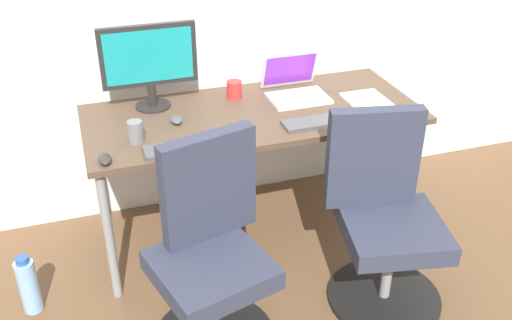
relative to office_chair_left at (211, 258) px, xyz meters
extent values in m
plane|color=brown|center=(0.41, 0.68, -0.42)|extent=(5.28, 5.28, 0.00)
cube|color=brown|center=(0.41, 0.68, 0.29)|extent=(1.69, 0.72, 0.03)
cylinder|color=gray|center=(-0.39, 0.38, -0.07)|extent=(0.04, 0.04, 0.70)
cylinder|color=gray|center=(1.20, 0.38, -0.07)|extent=(0.04, 0.04, 0.70)
cylinder|color=gray|center=(-0.39, 0.99, -0.07)|extent=(0.04, 0.04, 0.70)
cylinder|color=gray|center=(1.20, 0.99, -0.07)|extent=(0.04, 0.04, 0.70)
cylinder|color=gray|center=(-0.02, -0.06, -0.22)|extent=(0.05, 0.05, 0.34)
cube|color=#33384C|center=(-0.02, -0.06, -0.01)|extent=(0.54, 0.54, 0.09)
cube|color=#33384C|center=(0.03, 0.12, 0.28)|extent=(0.42, 0.18, 0.48)
cylinder|color=black|center=(0.83, -0.06, -0.41)|extent=(0.54, 0.54, 0.03)
cylinder|color=gray|center=(0.83, -0.06, -0.22)|extent=(0.05, 0.05, 0.34)
cube|color=#33384C|center=(0.83, -0.06, -0.01)|extent=(0.52, 0.52, 0.09)
cube|color=#33384C|center=(0.79, 0.12, 0.28)|extent=(0.43, 0.15, 0.48)
cylinder|color=#8CBFF2|center=(-0.78, 0.40, -0.28)|extent=(0.09, 0.09, 0.28)
cylinder|color=#2D59B2|center=(-0.78, 0.40, -0.13)|extent=(0.06, 0.06, 0.03)
cylinder|color=#262626|center=(-0.06, 0.90, 0.32)|extent=(0.18, 0.18, 0.01)
cylinder|color=#262626|center=(-0.06, 0.90, 0.38)|extent=(0.04, 0.04, 0.11)
cube|color=#262626|center=(-0.06, 0.90, 0.59)|extent=(0.48, 0.03, 0.31)
cube|color=teal|center=(-0.06, 0.89, 0.59)|extent=(0.43, 0.00, 0.26)
cube|color=silver|center=(0.68, 0.75, 0.32)|extent=(0.31, 0.22, 0.02)
cube|color=silver|center=(0.68, 0.89, 0.43)|extent=(0.31, 0.08, 0.20)
cube|color=purple|center=(0.68, 0.89, 0.43)|extent=(0.28, 0.06, 0.17)
cube|color=#515156|center=(-0.02, 0.41, 0.32)|extent=(0.34, 0.12, 0.02)
cube|color=#515156|center=(0.66, 0.46, 0.32)|extent=(0.34, 0.12, 0.02)
ellipsoid|color=#2D2D2D|center=(-0.36, 0.40, 0.33)|extent=(0.06, 0.10, 0.03)
ellipsoid|color=#515156|center=(0.01, 0.68, 0.33)|extent=(0.06, 0.10, 0.03)
cylinder|color=red|center=(0.37, 0.88, 0.36)|extent=(0.08, 0.08, 0.09)
cylinder|color=slate|center=(-0.20, 0.54, 0.36)|extent=(0.07, 0.07, 0.10)
cube|color=white|center=(1.01, 0.59, 0.32)|extent=(0.21, 0.30, 0.01)
camera|label=1|loc=(-0.42, -1.88, 1.59)|focal=41.15mm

